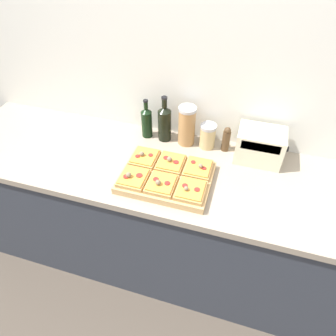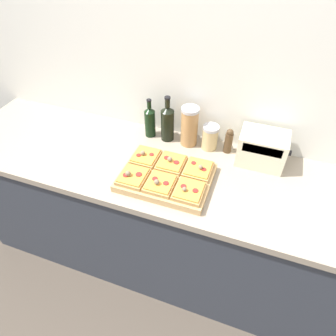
{
  "view_description": "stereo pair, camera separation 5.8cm",
  "coord_description": "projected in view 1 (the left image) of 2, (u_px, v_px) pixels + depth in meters",
  "views": [
    {
      "loc": [
        0.32,
        -0.82,
        2.04
      ],
      "look_at": [
        -0.01,
        0.25,
        0.99
      ],
      "focal_mm": 32.0,
      "sensor_mm": 36.0,
      "label": 1
    },
    {
      "loc": [
        0.37,
        -0.81,
        2.04
      ],
      "look_at": [
        -0.01,
        0.25,
        0.99
      ],
      "focal_mm": 32.0,
      "sensor_mm": 36.0,
      "label": 2
    }
  ],
  "objects": [
    {
      "name": "grain_jar_short",
      "position": [
        208.0,
        136.0,
        1.71
      ],
      "size": [
        0.09,
        0.09,
        0.15
      ],
      "color": "tan",
      "rests_on": "kitchen_counter"
    },
    {
      "name": "olive_oil_bottle",
      "position": [
        147.0,
        122.0,
        1.77
      ],
      "size": [
        0.06,
        0.06,
        0.24
      ],
      "color": "black",
      "rests_on": "kitchen_counter"
    },
    {
      "name": "pizza_slice_back_center",
      "position": [
        171.0,
        162.0,
        1.57
      ],
      "size": [
        0.14,
        0.15,
        0.05
      ],
      "color": "tan",
      "rests_on": "cutting_board"
    },
    {
      "name": "grain_jar_tall",
      "position": [
        187.0,
        126.0,
        1.7
      ],
      "size": [
        0.1,
        0.1,
        0.24
      ],
      "color": "#AD7F4C",
      "rests_on": "kitchen_counter"
    },
    {
      "name": "wine_bottle",
      "position": [
        165.0,
        123.0,
        1.73
      ],
      "size": [
        0.08,
        0.08,
        0.28
      ],
      "color": "black",
      "rests_on": "kitchen_counter"
    },
    {
      "name": "ground_plane",
      "position": [
        158.0,
        300.0,
        2.03
      ],
      "size": [
        12.0,
        12.0,
        0.0
      ],
      "primitive_type": "plane",
      "color": "#4C4238"
    },
    {
      "name": "wall_back",
      "position": [
        191.0,
        85.0,
        1.65
      ],
      "size": [
        6.0,
        0.06,
        2.5
      ],
      "color": "silver",
      "rests_on": "ground_plane"
    },
    {
      "name": "pizza_slice_front_right",
      "position": [
        191.0,
        190.0,
        1.43
      ],
      "size": [
        0.14,
        0.15,
        0.05
      ],
      "color": "tan",
      "rests_on": "cutting_board"
    },
    {
      "name": "pizza_slice_back_left",
      "position": [
        144.0,
        157.0,
        1.6
      ],
      "size": [
        0.14,
        0.15,
        0.05
      ],
      "color": "tan",
      "rests_on": "cutting_board"
    },
    {
      "name": "pizza_slice_back_right",
      "position": [
        198.0,
        168.0,
        1.54
      ],
      "size": [
        0.14,
        0.15,
        0.05
      ],
      "color": "tan",
      "rests_on": "cutting_board"
    },
    {
      "name": "pizza_slice_front_left",
      "position": [
        133.0,
        178.0,
        1.49
      ],
      "size": [
        0.14,
        0.15,
        0.06
      ],
      "color": "tan",
      "rests_on": "cutting_board"
    },
    {
      "name": "pepper_mill",
      "position": [
        226.0,
        139.0,
        1.68
      ],
      "size": [
        0.04,
        0.04,
        0.15
      ],
      "color": "#47331E",
      "rests_on": "kitchen_counter"
    },
    {
      "name": "pizza_slice_front_center",
      "position": [
        161.0,
        184.0,
        1.46
      ],
      "size": [
        0.14,
        0.15,
        0.05
      ],
      "color": "tan",
      "rests_on": "cutting_board"
    },
    {
      "name": "kitchen_counter",
      "position": [
        172.0,
        221.0,
        1.93
      ],
      "size": [
        2.63,
        0.67,
        0.94
      ],
      "color": "#333842",
      "rests_on": "ground_plane"
    },
    {
      "name": "toaster_oven",
      "position": [
        260.0,
        146.0,
        1.61
      ],
      "size": [
        0.27,
        0.18,
        0.18
      ],
      "color": "beige",
      "rests_on": "kitchen_counter"
    },
    {
      "name": "cutting_board",
      "position": [
        166.0,
        177.0,
        1.54
      ],
      "size": [
        0.46,
        0.34,
        0.04
      ],
      "primitive_type": "cube",
      "color": "tan",
      "rests_on": "kitchen_counter"
    }
  ]
}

